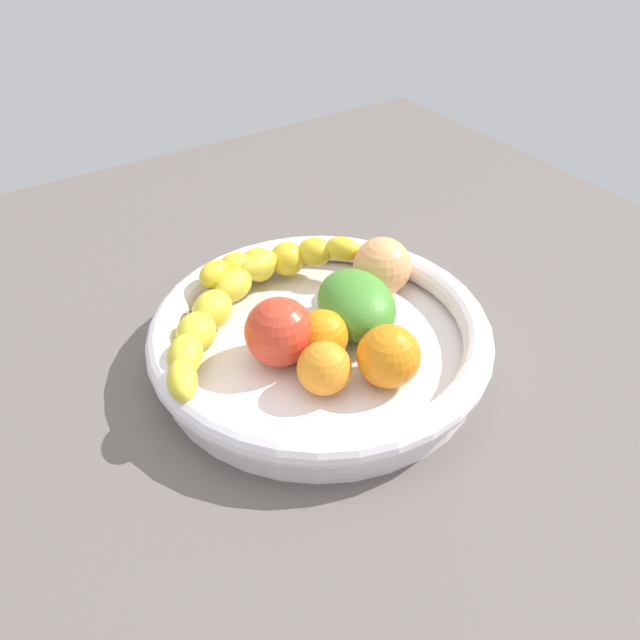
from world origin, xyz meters
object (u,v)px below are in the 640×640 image
Objects in this scene: orange_mid_left at (324,368)px; orange_mid_right at (389,356)px; banana_draped_left at (276,261)px; banana_draped_right at (211,319)px; orange_front at (322,336)px; fruit_bowl at (320,338)px; tomato_red at (278,330)px; peach_blush at (382,266)px; mango_green at (356,304)px.

orange_mid_left is 0.84× the size of orange_mid_right.
banana_draped_left reaches higher than banana_draped_right.
orange_mid_right is at bearing -112.44° from orange_mid_left.
orange_mid_left is at bearing 148.99° from orange_front.
tomato_red is (0.36, 4.89, 3.04)cm from fruit_bowl.
tomato_red reaches higher than orange_mid_left.
banana_draped_left is 0.98× the size of banana_draped_right.
peach_blush reaches higher than mango_green.
mango_green is (-12.05, -2.95, -0.14)cm from banana_draped_left.
mango_green is (-4.04, 6.59, -0.30)cm from peach_blush.
fruit_bowl is at bearing -124.29° from banana_draped_right.
tomato_red is at bearing 11.43° from orange_mid_left.
peach_blush is at bearing -63.58° from orange_front.
mango_green reaches higher than fruit_bowl.
orange_mid_right is at bearing -152.91° from orange_front.
tomato_red reaches higher than orange_mid_right.
fruit_bowl is 3.16cm from orange_front.
mango_green reaches higher than orange_front.
banana_draped_right is 11.96cm from orange_front.
banana_draped_right is 20.86cm from peach_blush.
orange_mid_left is at bearing 163.94° from banana_draped_left.
orange_mid_left is at bearing 124.80° from peach_blush.
orange_front is 0.50× the size of mango_green.
orange_mid_left is 0.75× the size of tomato_red.
banana_draped_left is at bearing -8.02° from fruit_bowl.
orange_front is 0.76× the size of tomato_red.
peach_blush is 0.63× the size of mango_green.
banana_draped_left is (12.10, -1.71, 2.72)cm from fruit_bowl.
fruit_bowl is 5.08× the size of tomato_red.
peach_blush is (-2.37, -20.72, 0.47)cm from banana_draped_right.
banana_draped_left is 3.65× the size of orange_front.
mango_green is at bearing -91.85° from tomato_red.
peach_blush is at bearing -58.49° from mango_green.
fruit_bowl is 6.65× the size of orange_front.
mango_green is at bearing -114.40° from banana_draped_right.
orange_mid_right reaches higher than fruit_bowl.
peach_blush is at bearing -130.03° from banana_draped_left.
fruit_bowl is 9.33cm from orange_mid_right.
peach_blush is (10.29, -14.81, 0.75)cm from orange_mid_left.
banana_draped_left is at bearing -63.21° from banana_draped_right.
fruit_bowl is 12.31cm from peach_blush.
orange_mid_right is 0.58× the size of mango_green.
orange_front is (-2.02, 1.05, 2.20)cm from fruit_bowl.
orange_mid_left is (-12.66, -5.91, -0.27)cm from banana_draped_right.
orange_mid_left is at bearing -168.57° from tomato_red.
peach_blush is (12.73, -8.91, 0.26)cm from orange_mid_right.
orange_front is 13.75cm from peach_blush.
banana_draped_left is 13.47cm from tomato_red.
banana_draped_left is 3.15× the size of orange_mid_right.
peach_blush is (-8.02, -9.54, 0.16)cm from banana_draped_left.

